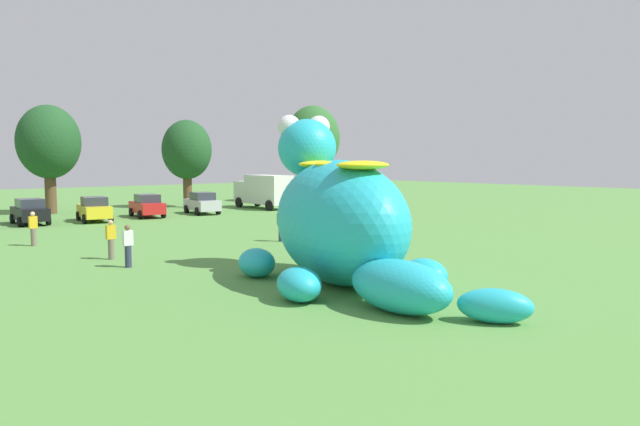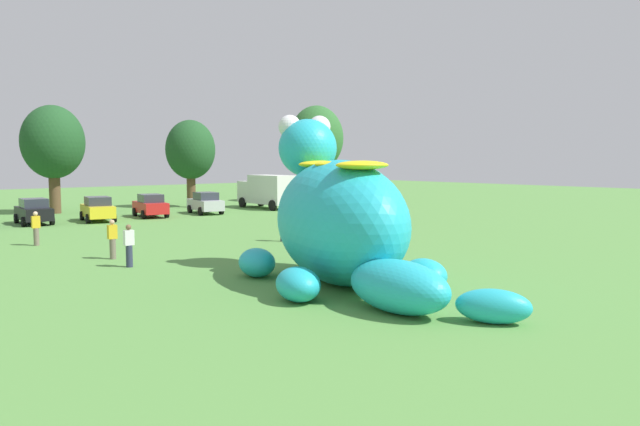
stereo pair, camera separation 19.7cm
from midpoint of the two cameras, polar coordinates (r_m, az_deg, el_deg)
name	(u,v)px [view 2 (the right image)]	position (r m, az deg, el deg)	size (l,w,h in m)	color
ground_plane	(334,279)	(21.61, 1.65, -6.29)	(160.00, 160.00, 0.00)	#568E42
giant_inflatable_creature	(339,220)	(20.56, 2.14, -0.66)	(7.55, 12.11, 6.03)	#23B2C6
car_black	(34,211)	(44.02, -25.55, 0.15)	(2.15, 4.21, 1.72)	black
car_yellow	(98,209)	(44.40, -20.34, 0.37)	(2.47, 4.33, 1.72)	yellow
car_red	(150,206)	(46.49, -15.77, 0.69)	(2.43, 4.32, 1.72)	red
car_silver	(205,203)	(48.33, -10.77, 0.95)	(2.44, 4.33, 1.72)	#B7BABF
box_truck	(267,190)	(52.85, -4.96, 2.17)	(2.41, 6.43, 2.95)	silver
tree_mid_left	(53,143)	(52.13, -24.05, 6.14)	(4.85, 4.85, 8.60)	brown
tree_centre_left	(190,150)	(55.26, -12.17, 5.88)	(4.43, 4.43, 7.86)	brown
tree_centre	(316,139)	(61.61, -0.25, 7.08)	(5.53, 5.53, 9.82)	brown
spectator_near_inflatable	(342,215)	(37.12, 2.30, -0.20)	(0.38, 0.26, 1.71)	black
spectator_mid_field	(112,239)	(27.18, -19.01, -2.40)	(0.38, 0.26, 1.71)	#726656
spectator_by_cars	(129,246)	(24.94, -17.56, -3.01)	(0.38, 0.26, 1.71)	#2D334C
spectator_wandering	(283,225)	(31.34, -3.40, -1.18)	(0.38, 0.26, 1.71)	#2D334C
spectator_far_side	(36,229)	(32.93, -25.33, -1.35)	(0.38, 0.26, 1.71)	#726656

